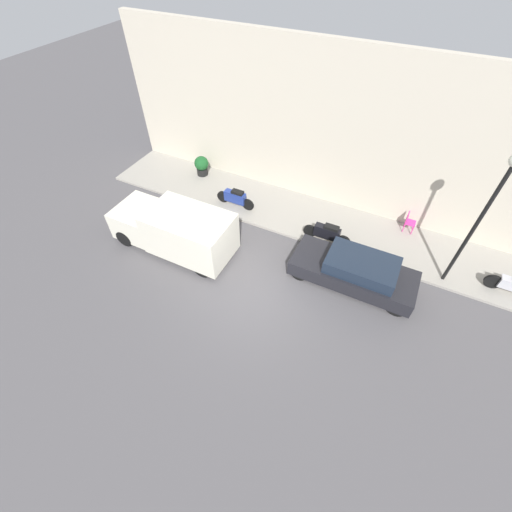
{
  "coord_description": "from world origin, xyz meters",
  "views": [
    {
      "loc": [
        -6.51,
        -3.34,
        9.69
      ],
      "look_at": [
        1.1,
        0.46,
        0.6
      ],
      "focal_mm": 24.0,
      "sensor_mm": 36.0,
      "label": 1
    }
  ],
  "objects_px": {
    "motorcycle_black": "(327,233)",
    "cafe_chair": "(409,221)",
    "motorcycle_blue": "(235,198)",
    "streetlamp": "(489,204)",
    "potted_plant": "(202,165)",
    "parked_car": "(355,271)",
    "delivery_van": "(174,229)"
  },
  "relations": [
    {
      "from": "parked_car",
      "to": "potted_plant",
      "type": "relative_size",
      "value": 4.53
    },
    {
      "from": "parked_car",
      "to": "delivery_van",
      "type": "bearing_deg",
      "value": 101.19
    },
    {
      "from": "motorcycle_black",
      "to": "streetlamp",
      "type": "bearing_deg",
      "value": -89.5
    },
    {
      "from": "parked_car",
      "to": "cafe_chair",
      "type": "bearing_deg",
      "value": -19.11
    },
    {
      "from": "parked_car",
      "to": "cafe_chair",
      "type": "height_order",
      "value": "parked_car"
    },
    {
      "from": "motorcycle_blue",
      "to": "motorcycle_black",
      "type": "bearing_deg",
      "value": -94.93
    },
    {
      "from": "delivery_van",
      "to": "cafe_chair",
      "type": "distance_m",
      "value": 9.32
    },
    {
      "from": "delivery_van",
      "to": "streetlamp",
      "type": "height_order",
      "value": "streetlamp"
    },
    {
      "from": "motorcycle_blue",
      "to": "streetlamp",
      "type": "xyz_separation_m",
      "value": [
        -0.33,
        -8.73,
        2.97
      ]
    },
    {
      "from": "streetlamp",
      "to": "motorcycle_blue",
      "type": "bearing_deg",
      "value": 87.81
    },
    {
      "from": "parked_car",
      "to": "potted_plant",
      "type": "distance_m",
      "value": 9.07
    },
    {
      "from": "cafe_chair",
      "to": "potted_plant",
      "type": "bearing_deg",
      "value": 91.75
    },
    {
      "from": "potted_plant",
      "to": "cafe_chair",
      "type": "relative_size",
      "value": 1.13
    },
    {
      "from": "motorcycle_blue",
      "to": "potted_plant",
      "type": "bearing_deg",
      "value": 61.68
    },
    {
      "from": "motorcycle_blue",
      "to": "streetlamp",
      "type": "distance_m",
      "value": 9.23
    },
    {
      "from": "motorcycle_black",
      "to": "motorcycle_blue",
      "type": "relative_size",
      "value": 1.06
    },
    {
      "from": "motorcycle_blue",
      "to": "streetlamp",
      "type": "relative_size",
      "value": 0.36
    },
    {
      "from": "motorcycle_blue",
      "to": "cafe_chair",
      "type": "relative_size",
      "value": 2.13
    },
    {
      "from": "parked_car",
      "to": "cafe_chair",
      "type": "relative_size",
      "value": 5.12
    },
    {
      "from": "potted_plant",
      "to": "motorcycle_blue",
      "type": "bearing_deg",
      "value": -118.32
    },
    {
      "from": "parked_car",
      "to": "motorcycle_blue",
      "type": "height_order",
      "value": "parked_car"
    },
    {
      "from": "streetlamp",
      "to": "cafe_chair",
      "type": "distance_m",
      "value": 3.95
    },
    {
      "from": "motorcycle_black",
      "to": "potted_plant",
      "type": "bearing_deg",
      "value": 75.52
    },
    {
      "from": "parked_car",
      "to": "delivery_van",
      "type": "distance_m",
      "value": 6.81
    },
    {
      "from": "cafe_chair",
      "to": "motorcycle_black",
      "type": "bearing_deg",
      "value": 127.4
    },
    {
      "from": "motorcycle_black",
      "to": "cafe_chair",
      "type": "distance_m",
      "value": 3.45
    },
    {
      "from": "parked_car",
      "to": "motorcycle_blue",
      "type": "relative_size",
      "value": 2.4
    },
    {
      "from": "parked_car",
      "to": "cafe_chair",
      "type": "distance_m",
      "value": 3.79
    },
    {
      "from": "delivery_van",
      "to": "motorcycle_blue",
      "type": "relative_size",
      "value": 2.67
    },
    {
      "from": "parked_car",
      "to": "motorcycle_black",
      "type": "distance_m",
      "value": 2.11
    },
    {
      "from": "streetlamp",
      "to": "delivery_van",
      "type": "bearing_deg",
      "value": 106.52
    },
    {
      "from": "motorcycle_black",
      "to": "potted_plant",
      "type": "xyz_separation_m",
      "value": [
        1.8,
        6.96,
        0.07
      ]
    }
  ]
}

